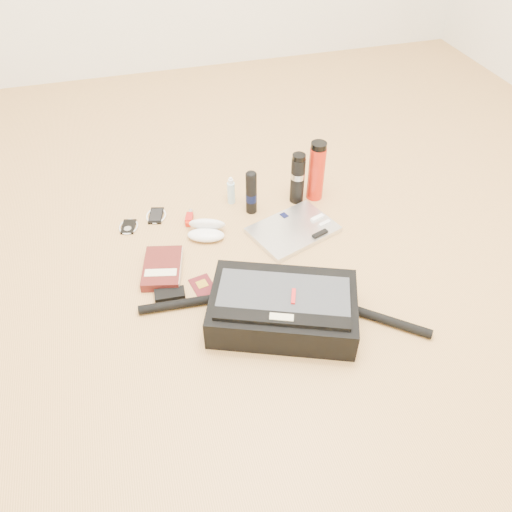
{
  "coord_description": "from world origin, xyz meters",
  "views": [
    {
      "loc": [
        -0.37,
        -1.28,
        1.35
      ],
      "look_at": [
        0.01,
        0.05,
        0.06
      ],
      "focal_mm": 35.0,
      "sensor_mm": 36.0,
      "label": 1
    }
  ],
  "objects_px": {
    "messenger_bag": "(282,308)",
    "laptop": "(293,230)",
    "thermos_black": "(298,178)",
    "thermos_red": "(316,171)",
    "book": "(163,268)"
  },
  "relations": [
    {
      "from": "messenger_bag",
      "to": "laptop",
      "type": "height_order",
      "value": "messenger_bag"
    },
    {
      "from": "thermos_black",
      "to": "thermos_red",
      "type": "distance_m",
      "value": 0.09
    },
    {
      "from": "laptop",
      "to": "thermos_black",
      "type": "distance_m",
      "value": 0.25
    },
    {
      "from": "laptop",
      "to": "thermos_red",
      "type": "xyz_separation_m",
      "value": [
        0.17,
        0.21,
        0.12
      ]
    },
    {
      "from": "laptop",
      "to": "thermos_red",
      "type": "distance_m",
      "value": 0.3
    },
    {
      "from": "messenger_bag",
      "to": "book",
      "type": "bearing_deg",
      "value": 157.95
    },
    {
      "from": "laptop",
      "to": "book",
      "type": "relative_size",
      "value": 1.65
    },
    {
      "from": "messenger_bag",
      "to": "laptop",
      "type": "distance_m",
      "value": 0.48
    },
    {
      "from": "laptop",
      "to": "thermos_red",
      "type": "bearing_deg",
      "value": 31.0
    },
    {
      "from": "laptop",
      "to": "book",
      "type": "height_order",
      "value": "book"
    },
    {
      "from": "laptop",
      "to": "thermos_black",
      "type": "height_order",
      "value": "thermos_black"
    },
    {
      "from": "messenger_bag",
      "to": "thermos_red",
      "type": "relative_size",
      "value": 3.43
    },
    {
      "from": "messenger_bag",
      "to": "thermos_red",
      "type": "bearing_deg",
      "value": 82.47
    },
    {
      "from": "laptop",
      "to": "book",
      "type": "distance_m",
      "value": 0.56
    },
    {
      "from": "messenger_bag",
      "to": "thermos_black",
      "type": "relative_size",
      "value": 4.02
    }
  ]
}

